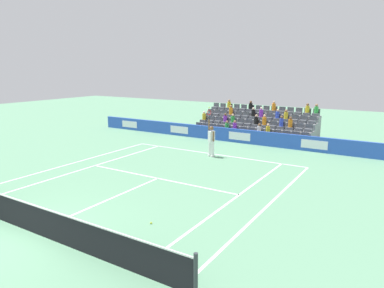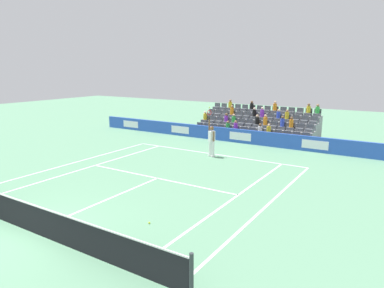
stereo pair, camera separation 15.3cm
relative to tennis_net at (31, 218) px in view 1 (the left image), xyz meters
The scene contains 14 objects.
ground_plane 0.49m from the tennis_net, ahead, with size 80.00×80.00×0.00m, color #669E77.
line_baseline 11.90m from the tennis_net, 90.00° to the right, with size 10.97×0.10×0.01m, color white.
line_service 6.42m from the tennis_net, 90.00° to the right, with size 8.23×0.10×0.01m, color white.
line_centre_service 3.24m from the tennis_net, 90.00° to the right, with size 0.10×6.40×0.01m, color white.
line_singles_sideline_left 7.25m from the tennis_net, 55.31° to the right, with size 0.10×11.89×0.01m, color white.
line_singles_sideline_right 7.25m from the tennis_net, 124.69° to the right, with size 0.10×11.89×0.01m, color white.
line_doubles_sideline_left 8.10m from the tennis_net, 47.30° to the right, with size 0.10×11.89×0.01m, color white.
line_doubles_sideline_right 8.10m from the tennis_net, 132.70° to the right, with size 0.10×11.89×0.01m, color white.
line_centre_mark 11.80m from the tennis_net, 90.00° to the right, with size 0.10×0.20×0.01m, color white.
sponsor_barrier 15.67m from the tennis_net, 90.00° to the right, with size 24.66×0.22×0.94m.
tennis_net is the anchor object (origin of this frame).
tennis_player 11.33m from the tennis_net, 90.69° to the right, with size 0.51×0.42×2.85m.
stadium_stand 18.60m from the tennis_net, 90.02° to the right, with size 8.68×3.80×2.60m.
loose_tennis_ball 3.70m from the tennis_net, 138.75° to the right, with size 0.07×0.07×0.07m, color #D1E533.
Camera 1 is at (-9.49, 5.90, 5.01)m, focal length 32.63 mm.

